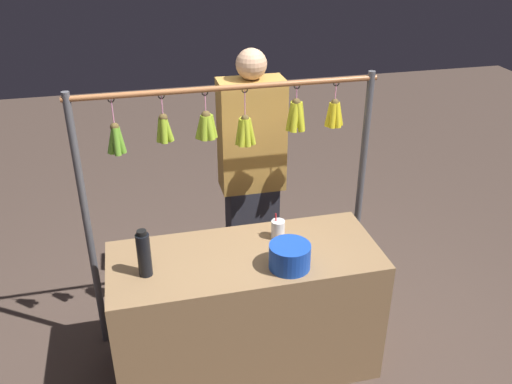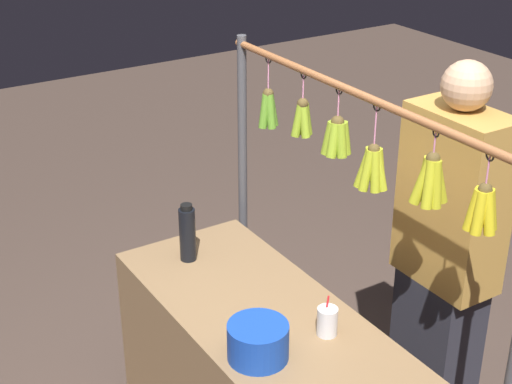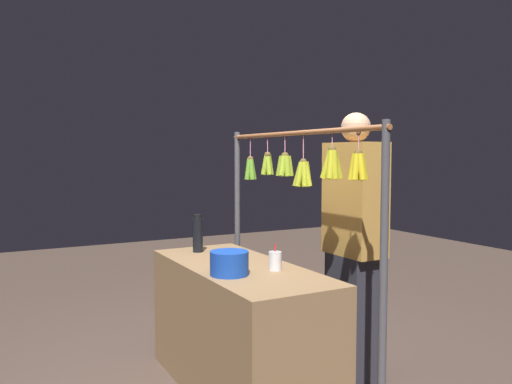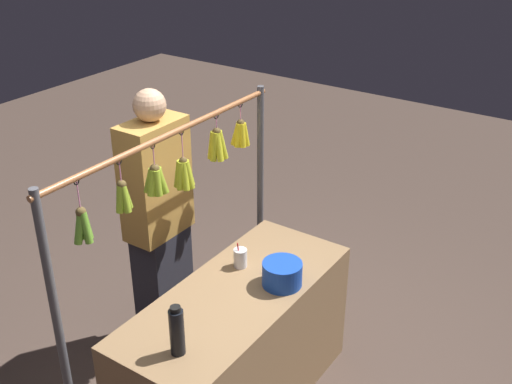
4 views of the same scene
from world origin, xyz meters
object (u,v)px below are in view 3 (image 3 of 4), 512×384
object	(u,v)px
vendor_person	(354,250)
water_bottle	(198,234)
blue_bucket	(229,263)
drink_cup	(275,261)

from	to	relation	value
vendor_person	water_bottle	bearing A→B (deg)	46.47
water_bottle	vendor_person	distance (m)	1.12
blue_bucket	water_bottle	bearing A→B (deg)	-8.47
blue_bucket	vendor_person	size ratio (longest dim) A/B	0.13
blue_bucket	vendor_person	bearing A→B (deg)	-90.23
water_bottle	blue_bucket	bearing A→B (deg)	171.53
vendor_person	drink_cup	bearing A→B (deg)	91.30
water_bottle	drink_cup	size ratio (longest dim) A/B	1.69
water_bottle	vendor_person	xyz separation A→B (m)	(-0.77, -0.81, -0.06)
blue_bucket	vendor_person	distance (m)	0.92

